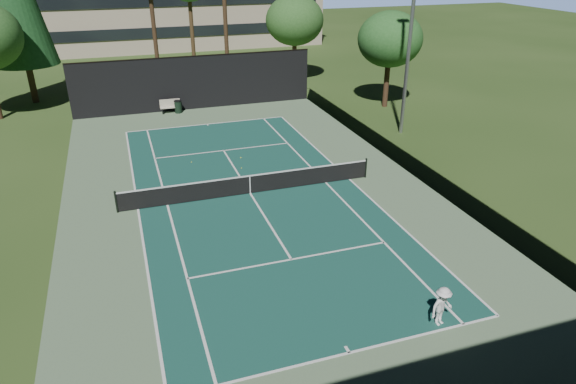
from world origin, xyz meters
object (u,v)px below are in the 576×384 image
Objects in this scene: player at (442,306)px; tennis_ball_c at (241,158)px; tennis_net at (250,184)px; trash_bin at (178,107)px; park_bench at (170,106)px; tennis_ball_b at (242,168)px; tennis_ball_d at (191,162)px.

player reaches higher than tennis_ball_c.
tennis_net is 13.65× the size of trash_bin.
park_bench is at bearing 159.30° from trash_bin.
trash_bin reaches higher than tennis_ball_b.
tennis_ball_d is 10.45m from park_bench.
park_bench is at bearing 97.61° from tennis_net.
player is at bearing -73.70° from tennis_net.
player is at bearing -78.61° from park_bench.
tennis_ball_d is (-5.55, 16.69, -0.67)m from player.
tennis_net is 170.46× the size of tennis_ball_c.
tennis_ball_c is at bearing 83.61° from player.
player reaches higher than tennis_net.
tennis_net is 219.35× the size of tennis_ball_b.
player is at bearing -80.71° from tennis_ball_c.
park_bench reaches higher than tennis_ball_d.
park_bench is at bearing 85.71° from player.
park_bench reaches higher than tennis_ball_b.
tennis_ball_b is 0.89× the size of tennis_ball_d.
tennis_ball_d is 0.07× the size of trash_bin.
tennis_net reaches higher than tennis_ball_b.
player reaches higher than trash_bin.
tennis_ball_b is (0.37, 3.34, -0.53)m from tennis_net.
tennis_net is at bearing -84.31° from trash_bin.
park_bench is at bearing 101.35° from tennis_ball_b.
park_bench is (0.08, 10.43, 0.51)m from tennis_ball_d.
tennis_ball_d is at bearing 92.71° from player.
tennis_ball_d is 10.26m from trash_bin.
tennis_ball_d is at bearing 145.13° from tennis_ball_b.
trash_bin is (-4.91, 26.92, -0.23)m from player.
trash_bin is (-1.90, 11.99, 0.45)m from tennis_ball_b.
tennis_net reaches higher than trash_bin.
tennis_ball_b is 0.06× the size of trash_bin.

